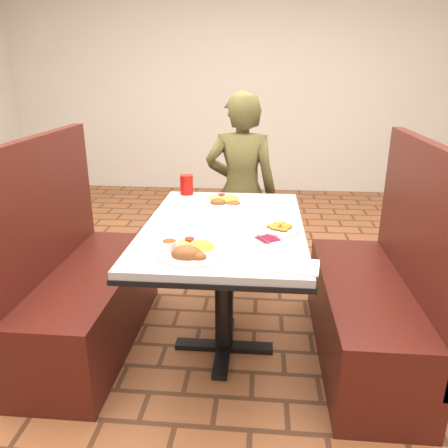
{
  "coord_description": "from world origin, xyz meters",
  "views": [
    {
      "loc": [
        0.19,
        -2.09,
        1.49
      ],
      "look_at": [
        0.0,
        0.0,
        0.75
      ],
      "focal_mm": 35.0,
      "sensor_mm": 36.0,
      "label": 1
    }
  ],
  "objects_px": {
    "red_tumbler": "(187,185)",
    "far_dinner_plate": "(224,200)",
    "near_dinner_plate": "(190,248)",
    "booth_bench_left": "(82,291)",
    "diner_person": "(241,192)",
    "plantain_plate": "(281,228)",
    "booth_bench_right": "(375,304)",
    "dining_table": "(224,241)"
  },
  "relations": [
    {
      "from": "booth_bench_right",
      "to": "near_dinner_plate",
      "type": "relative_size",
      "value": 4.08
    },
    {
      "from": "booth_bench_left",
      "to": "plantain_plate",
      "type": "bearing_deg",
      "value": -3.59
    },
    {
      "from": "dining_table",
      "to": "plantain_plate",
      "type": "bearing_deg",
      "value": -13.41
    },
    {
      "from": "red_tumbler",
      "to": "far_dinner_plate",
      "type": "bearing_deg",
      "value": -36.83
    },
    {
      "from": "dining_table",
      "to": "plantain_plate",
      "type": "height_order",
      "value": "plantain_plate"
    },
    {
      "from": "plantain_plate",
      "to": "red_tumbler",
      "type": "relative_size",
      "value": 1.58
    },
    {
      "from": "plantain_plate",
      "to": "booth_bench_left",
      "type": "bearing_deg",
      "value": 176.41
    },
    {
      "from": "plantain_plate",
      "to": "red_tumbler",
      "type": "bearing_deg",
      "value": 132.9
    },
    {
      "from": "near_dinner_plate",
      "to": "dining_table",
      "type": "bearing_deg",
      "value": 74.85
    },
    {
      "from": "plantain_plate",
      "to": "booth_bench_right",
      "type": "bearing_deg",
      "value": 7.56
    },
    {
      "from": "far_dinner_plate",
      "to": "red_tumbler",
      "type": "xyz_separation_m",
      "value": [
        -0.25,
        0.19,
        0.04
      ]
    },
    {
      "from": "red_tumbler",
      "to": "diner_person",
      "type": "bearing_deg",
      "value": 44.72
    },
    {
      "from": "dining_table",
      "to": "plantain_plate",
      "type": "distance_m",
      "value": 0.31
    },
    {
      "from": "booth_bench_left",
      "to": "far_dinner_plate",
      "type": "bearing_deg",
      "value": 24.85
    },
    {
      "from": "diner_person",
      "to": "plantain_plate",
      "type": "bearing_deg",
      "value": 105.23
    },
    {
      "from": "dining_table",
      "to": "diner_person",
      "type": "height_order",
      "value": "diner_person"
    },
    {
      "from": "dining_table",
      "to": "far_dinner_plate",
      "type": "height_order",
      "value": "far_dinner_plate"
    },
    {
      "from": "plantain_plate",
      "to": "dining_table",
      "type": "bearing_deg",
      "value": 166.59
    },
    {
      "from": "booth_bench_right",
      "to": "red_tumbler",
      "type": "bearing_deg",
      "value": 153.24
    },
    {
      "from": "diner_person",
      "to": "plantain_plate",
      "type": "height_order",
      "value": "diner_person"
    },
    {
      "from": "dining_table",
      "to": "booth_bench_left",
      "type": "relative_size",
      "value": 1.01
    },
    {
      "from": "diner_person",
      "to": "far_dinner_plate",
      "type": "distance_m",
      "value": 0.53
    },
    {
      "from": "booth_bench_left",
      "to": "diner_person",
      "type": "bearing_deg",
      "value": 46.02
    },
    {
      "from": "booth_bench_left",
      "to": "booth_bench_right",
      "type": "xyz_separation_m",
      "value": [
        1.6,
        0.0,
        0.0
      ]
    },
    {
      "from": "red_tumbler",
      "to": "plantain_plate",
      "type": "bearing_deg",
      "value": -47.1
    },
    {
      "from": "near_dinner_plate",
      "to": "plantain_plate",
      "type": "relative_size",
      "value": 1.54
    },
    {
      "from": "near_dinner_plate",
      "to": "far_dinner_plate",
      "type": "xyz_separation_m",
      "value": [
        0.08,
        0.76,
        -0.01
      ]
    },
    {
      "from": "red_tumbler",
      "to": "near_dinner_plate",
      "type": "bearing_deg",
      "value": -79.4
    },
    {
      "from": "diner_person",
      "to": "plantain_plate",
      "type": "distance_m",
      "value": 0.97
    },
    {
      "from": "booth_bench_right",
      "to": "diner_person",
      "type": "height_order",
      "value": "diner_person"
    },
    {
      "from": "dining_table",
      "to": "near_dinner_plate",
      "type": "xyz_separation_m",
      "value": [
        -0.11,
        -0.4,
        0.13
      ]
    },
    {
      "from": "dining_table",
      "to": "near_dinner_plate",
      "type": "distance_m",
      "value": 0.43
    },
    {
      "from": "near_dinner_plate",
      "to": "booth_bench_left",
      "type": "bearing_deg",
      "value": 149.88
    },
    {
      "from": "dining_table",
      "to": "far_dinner_plate",
      "type": "bearing_deg",
      "value": 94.91
    },
    {
      "from": "dining_table",
      "to": "booth_bench_right",
      "type": "relative_size",
      "value": 1.01
    },
    {
      "from": "booth_bench_left",
      "to": "booth_bench_right",
      "type": "bearing_deg",
      "value": 0.0
    },
    {
      "from": "plantain_plate",
      "to": "diner_person",
      "type": "bearing_deg",
      "value": 104.51
    },
    {
      "from": "red_tumbler",
      "to": "booth_bench_left",
      "type": "bearing_deg",
      "value": -133.18
    },
    {
      "from": "dining_table",
      "to": "red_tumbler",
      "type": "bearing_deg",
      "value": 117.58
    },
    {
      "from": "far_dinner_plate",
      "to": "plantain_plate",
      "type": "bearing_deg",
      "value": -53.27
    },
    {
      "from": "booth_bench_left",
      "to": "diner_person",
      "type": "distance_m",
      "value": 1.26
    },
    {
      "from": "diner_person",
      "to": "near_dinner_plate",
      "type": "height_order",
      "value": "diner_person"
    }
  ]
}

